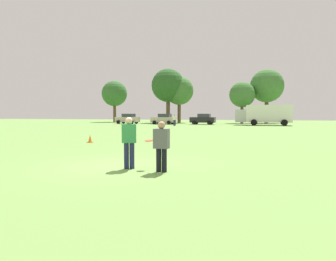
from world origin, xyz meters
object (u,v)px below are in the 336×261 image
at_px(player_thrower, 129,140).
at_px(parked_car_mid_left, 164,119).
at_px(bystander_sideline_watcher, 175,119).
at_px(frisbee, 149,141).
at_px(parked_car_center, 203,119).
at_px(player_defender, 161,144).
at_px(parked_car_near_left, 128,119).
at_px(traffic_cone, 90,139).
at_px(box_truck, 265,114).

xyz_separation_m(player_thrower, parked_car_mid_left, (-10.74, 40.93, -0.04)).
bearing_deg(bystander_sideline_watcher, frisbee, -77.15).
bearing_deg(parked_car_center, player_defender, -82.90).
relative_size(parked_car_near_left, parked_car_center, 1.00).
bearing_deg(traffic_cone, bystander_sideline_watcher, 93.02).
distance_m(traffic_cone, box_truck, 34.95).
distance_m(frisbee, parked_car_center, 41.99).
distance_m(parked_car_near_left, box_truck, 23.62).
distance_m(traffic_cone, parked_car_mid_left, 33.48).
distance_m(player_thrower, traffic_cone, 9.84).
relative_size(frisbee, parked_car_mid_left, 0.06).
xyz_separation_m(player_thrower, player_defender, (1.19, -0.25, -0.08)).
xyz_separation_m(player_defender, frisbee, (-0.57, 0.47, 0.05)).
xyz_separation_m(box_truck, bystander_sideline_watcher, (-13.29, -5.32, -0.77)).
relative_size(parked_car_near_left, parked_car_mid_left, 1.00).
xyz_separation_m(parked_car_mid_left, parked_car_center, (6.67, 1.01, 0.00)).
xyz_separation_m(player_defender, parked_car_center, (-5.26, 42.19, 0.04)).
distance_m(player_thrower, parked_car_mid_left, 42.32).
distance_m(parked_car_mid_left, bystander_sideline_watcher, 6.52).
bearing_deg(player_thrower, box_truck, 81.75).
bearing_deg(bystander_sideline_watcher, player_thrower, -78.18).
relative_size(frisbee, parked_car_near_left, 0.06).
height_order(player_defender, bystander_sideline_watcher, bystander_sideline_watcher).
bearing_deg(box_truck, frisbee, -97.44).
relative_size(parked_car_mid_left, box_truck, 0.50).
distance_m(traffic_cone, parked_car_near_left, 35.67).
bearing_deg(parked_car_near_left, traffic_cone, -70.75).
xyz_separation_m(parked_car_center, bystander_sideline_watcher, (-3.32, -6.60, 0.05)).
bearing_deg(parked_car_near_left, bystander_sideline_watcher, -30.82).
distance_m(parked_car_near_left, bystander_sideline_watcher, 12.00).
height_order(frisbee, parked_car_near_left, parked_car_near_left).
xyz_separation_m(parked_car_mid_left, bystander_sideline_watcher, (3.34, -5.60, 0.05)).
distance_m(parked_car_mid_left, box_truck, 16.66).
distance_m(frisbee, box_truck, 40.80).
height_order(player_defender, box_truck, box_truck).
bearing_deg(parked_car_center, bystander_sideline_watcher, -116.72).
bearing_deg(traffic_cone, parked_car_near_left, 109.25).
distance_m(player_thrower, frisbee, 0.65).
height_order(parked_car_mid_left, bystander_sideline_watcher, parked_car_mid_left).
height_order(player_thrower, player_defender, player_thrower).
relative_size(parked_car_mid_left, parked_car_center, 1.00).
height_order(traffic_cone, parked_car_near_left, parked_car_near_left).
bearing_deg(parked_car_near_left, parked_car_center, 1.91).
bearing_deg(bystander_sideline_watcher, parked_car_near_left, 149.18).
xyz_separation_m(frisbee, bystander_sideline_watcher, (-8.01, 35.13, 0.05)).
height_order(player_thrower, frisbee, player_thrower).
bearing_deg(player_thrower, traffic_cone, 127.24).
height_order(frisbee, bystander_sideline_watcher, bystander_sideline_watcher).
bearing_deg(parked_car_mid_left, box_truck, -0.95).
xyz_separation_m(player_defender, box_truck, (4.71, 40.91, 0.87)).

